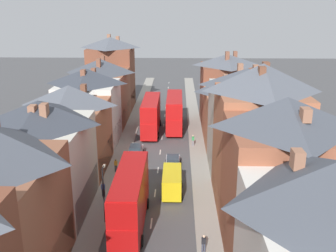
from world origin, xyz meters
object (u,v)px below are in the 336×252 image
at_px(car_parked_right_a, 136,151).
at_px(car_mid_black, 173,163).
at_px(pedestrian_mid_right, 103,189).
at_px(car_parked_left_b, 151,98).
at_px(delivery_van, 172,181).
at_px(double_decker_bus_lead, 151,115).
at_px(double_decker_bus_far_approaching, 174,112).
at_px(pedestrian_mid_left, 204,243).
at_px(pedestrian_far_left, 116,165).
at_px(pedestrian_far_right, 193,140).
at_px(car_parked_left_a, 175,104).
at_px(street_lamp, 104,191).
at_px(double_decker_bus_mid_street, 130,198).

bearing_deg(car_parked_right_a, car_mid_black, -36.06).
xyz_separation_m(car_mid_black, pedestrian_mid_right, (-7.08, -7.70, 0.23)).
xyz_separation_m(car_parked_left_b, delivery_van, (4.90, -40.31, 0.54)).
height_order(double_decker_bus_lead, car_parked_left_b, double_decker_bus_lead).
distance_m(double_decker_bus_far_approaching, car_mid_black, 16.17).
relative_size(double_decker_bus_lead, pedestrian_mid_left, 6.71).
bearing_deg(pedestrian_far_left, pedestrian_far_right, 43.82).
xyz_separation_m(delivery_van, pedestrian_far_right, (2.70, 14.06, -0.30)).
bearing_deg(car_parked_left_b, delivery_van, -83.07).
bearing_deg(pedestrian_mid_right, pedestrian_far_right, 57.48).
xyz_separation_m(car_mid_black, pedestrian_mid_left, (2.72, -16.99, 0.23)).
xyz_separation_m(car_parked_left_a, street_lamp, (-6.05, -41.36, 2.41)).
xyz_separation_m(double_decker_bus_lead, pedestrian_mid_left, (6.33, -31.08, -1.78)).
relative_size(car_parked_right_a, pedestrian_mid_right, 2.42).
relative_size(car_mid_black, pedestrian_mid_left, 2.64).
distance_m(double_decker_bus_far_approaching, pedestrian_mid_right, 24.83).
bearing_deg(pedestrian_far_left, double_decker_bus_lead, 78.57).
xyz_separation_m(double_decker_bus_lead, pedestrian_far_right, (6.31, -6.44, -1.78)).
distance_m(double_decker_bus_lead, car_mid_black, 14.68).
height_order(double_decker_bus_mid_street, car_mid_black, double_decker_bus_mid_street).
relative_size(double_decker_bus_far_approaching, pedestrian_far_right, 6.71).
bearing_deg(pedestrian_far_left, double_decker_bus_mid_street, -74.92).
xyz_separation_m(double_decker_bus_mid_street, car_parked_left_a, (3.61, 41.95, -1.98)).
height_order(double_decker_bus_lead, pedestrian_far_left, double_decker_bus_lead).
relative_size(pedestrian_mid_left, street_lamp, 0.29).
bearing_deg(pedestrian_far_right, car_mid_black, -109.45).
xyz_separation_m(double_decker_bus_mid_street, double_decker_bus_far_approaching, (3.60, 29.08, 0.00)).
xyz_separation_m(car_parked_left_a, delivery_van, (0.00, -35.32, 0.50)).
xyz_separation_m(pedestrian_mid_left, street_lamp, (-8.77, 4.55, 2.21)).
bearing_deg(pedestrian_mid_left, double_decker_bus_lead, 101.50).
height_order(car_parked_left_a, delivery_van, delivery_van).
distance_m(double_decker_bus_far_approaching, car_parked_left_a, 13.03).
bearing_deg(car_mid_black, car_parked_left_b, 98.22).
height_order(car_parked_left_a, street_lamp, street_lamp).
distance_m(double_decker_bus_lead, car_parked_left_b, 19.96).
bearing_deg(car_parked_left_b, pedestrian_far_left, -92.99).
height_order(car_parked_right_a, pedestrian_mid_right, pedestrian_mid_right).
bearing_deg(double_decker_bus_lead, car_parked_left_b, 93.73).
height_order(delivery_van, pedestrian_far_right, delivery_van).
relative_size(car_parked_right_a, street_lamp, 0.71).
distance_m(double_decker_bus_far_approaching, street_lamp, 29.12).
bearing_deg(pedestrian_far_right, double_decker_bus_far_approaching, 107.91).
height_order(double_decker_bus_mid_street, car_parked_right_a, double_decker_bus_mid_street).
relative_size(delivery_van, pedestrian_far_right, 3.23).
distance_m(car_parked_right_a, pedestrian_mid_right, 11.48).
bearing_deg(street_lamp, double_decker_bus_far_approaching, 78.02).
xyz_separation_m(delivery_van, pedestrian_far_left, (-6.74, 4.99, -0.30)).
xyz_separation_m(double_decker_bus_far_approaching, pedestrian_mid_right, (-7.07, -23.74, -1.78)).
relative_size(double_decker_bus_lead, car_parked_left_a, 2.45).
height_order(pedestrian_mid_right, street_lamp, street_lamp).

